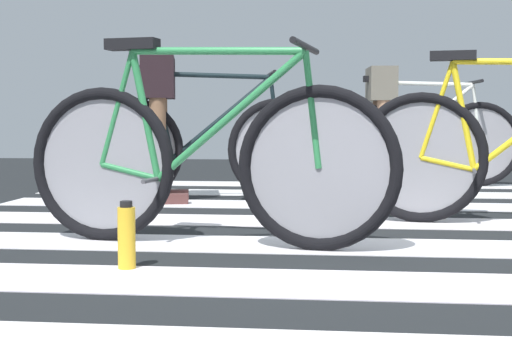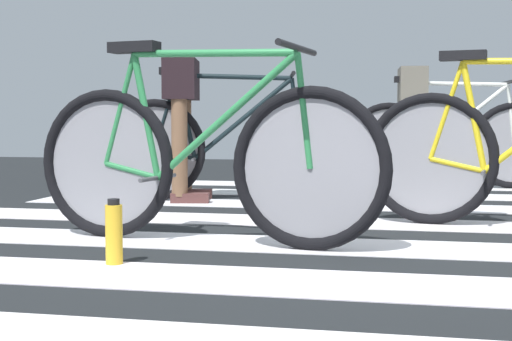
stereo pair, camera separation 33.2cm
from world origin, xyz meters
name	(u,v)px [view 2 (the right image)]	position (x,y,z in m)	size (l,w,h in m)	color
ground	(382,254)	(0.00, 0.00, 0.01)	(18.00, 14.00, 0.02)	black
crosswalk_markings	(388,248)	(0.02, 0.08, 0.02)	(5.47, 6.52, 0.00)	silver
bicycle_1_of_4	(202,160)	(-0.82, 0.05, 0.41)	(1.72, 0.54, 0.93)	black
bicycle_3_of_4	(227,146)	(-1.12, 1.77, 0.41)	(1.72, 0.56, 0.93)	black
cyclist_3_of_4	(182,110)	(-1.43, 1.71, 0.66)	(0.38, 0.45, 0.99)	brown
bicycle_4_of_4	(450,142)	(0.47, 3.07, 0.41)	(1.74, 0.52, 0.93)	black
cyclist_4_of_4	(413,110)	(0.17, 3.05, 0.67)	(0.34, 0.42, 1.00)	#A87A5B
water_bottle	(114,233)	(-1.02, -0.49, 0.14)	(0.07, 0.07, 0.26)	gold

